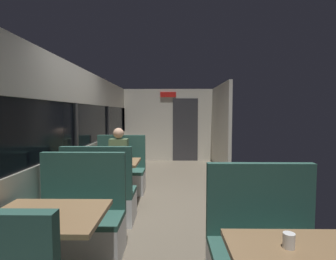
% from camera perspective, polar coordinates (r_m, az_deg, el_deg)
% --- Properties ---
extents(ground_plane, '(3.30, 9.20, 0.02)m').
position_cam_1_polar(ground_plane, '(4.37, -0.67, -17.00)').
color(ground_plane, '#665B4C').
extents(carriage_window_panel_left, '(0.09, 8.48, 2.30)m').
position_cam_1_polar(carriage_window_panel_left, '(4.39, -19.99, -2.09)').
color(carriage_window_panel_left, beige).
rests_on(carriage_window_panel_left, ground_plane).
extents(carriage_end_bulkhead, '(2.90, 0.11, 2.30)m').
position_cam_1_polar(carriage_end_bulkhead, '(8.29, 0.44, 1.04)').
color(carriage_end_bulkhead, beige).
rests_on(carriage_end_bulkhead, ground_plane).
extents(carriage_aisle_panel_right, '(0.08, 2.40, 2.30)m').
position_cam_1_polar(carriage_aisle_panel_right, '(7.22, 11.50, 0.64)').
color(carriage_aisle_panel_right, beige).
rests_on(carriage_aisle_panel_right, ground_plane).
extents(dining_table_near_window, '(0.90, 0.70, 0.74)m').
position_cam_1_polar(dining_table_near_window, '(2.41, -25.20, -18.65)').
color(dining_table_near_window, '#9E9EA3').
rests_on(dining_table_near_window, ground_plane).
extents(bench_near_window_facing_entry, '(0.95, 0.50, 1.10)m').
position_cam_1_polar(bench_near_window_facing_entry, '(3.12, -19.07, -19.34)').
color(bench_near_window_facing_entry, silver).
rests_on(bench_near_window_facing_entry, ground_plane).
extents(dining_table_mid_window, '(0.90, 0.70, 0.74)m').
position_cam_1_polar(dining_table_mid_window, '(4.43, -12.39, -8.03)').
color(dining_table_mid_window, '#9E9EA3').
rests_on(dining_table_mid_window, ground_plane).
extents(bench_mid_window_facing_end, '(0.95, 0.50, 1.10)m').
position_cam_1_polar(bench_mid_window_facing_end, '(3.86, -14.76, -14.66)').
color(bench_mid_window_facing_end, silver).
rests_on(bench_mid_window_facing_end, ground_plane).
extents(bench_mid_window_facing_entry, '(0.95, 0.50, 1.10)m').
position_cam_1_polar(bench_mid_window_facing_entry, '(5.17, -10.56, -9.83)').
color(bench_mid_window_facing_entry, silver).
rests_on(bench_mid_window_facing_entry, ground_plane).
extents(bench_front_aisle_facing_entry, '(0.95, 0.50, 1.10)m').
position_cam_1_polar(bench_front_aisle_facing_entry, '(2.55, 20.81, -24.95)').
color(bench_front_aisle_facing_entry, silver).
rests_on(bench_front_aisle_facing_entry, ground_plane).
extents(seated_passenger, '(0.47, 0.55, 1.26)m').
position_cam_1_polar(seated_passenger, '(5.05, -10.75, -7.72)').
color(seated_passenger, '#26262D').
rests_on(seated_passenger, ground_plane).
extents(coffee_cup_primary, '(0.07, 0.07, 0.09)m').
position_cam_1_polar(coffee_cup_primary, '(1.82, 25.22, -21.29)').
color(coffee_cup_primary, white).
rests_on(coffee_cup_primary, dining_table_front_aisle).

